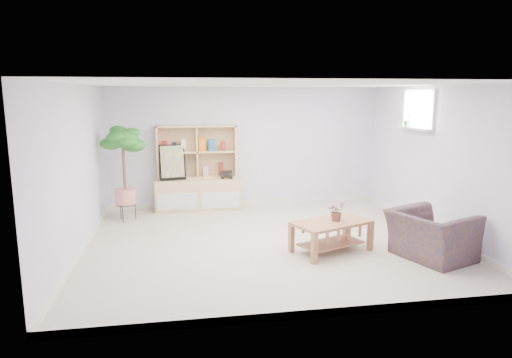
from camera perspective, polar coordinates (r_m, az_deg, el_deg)
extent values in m
cube|color=#BAB1A3|center=(7.15, 1.48, -7.84)|extent=(5.50, 5.00, 0.01)
cube|color=white|center=(6.79, 1.58, 11.75)|extent=(5.50, 5.00, 0.01)
cube|color=#DDD4FF|center=(9.32, -1.43, 4.03)|extent=(5.50, 0.01, 2.40)
cube|color=#DDD4FF|center=(4.49, 7.68, -3.15)|extent=(5.50, 0.01, 2.40)
cube|color=#DDD4FF|center=(6.90, -21.50, 1.00)|extent=(0.01, 5.00, 2.40)
cube|color=#DDD4FF|center=(7.87, 21.59, 2.09)|extent=(0.01, 5.00, 2.40)
cube|color=white|center=(8.30, 19.21, 5.98)|extent=(0.14, 1.00, 0.04)
imported|color=#1D6F23|center=(6.71, 10.01, -3.98)|extent=(0.33, 0.33, 0.28)
imported|color=#1F224B|center=(6.81, 21.08, -6.20)|extent=(1.18, 1.26, 0.76)
imported|color=#18521F|center=(8.54, 18.38, 7.03)|extent=(0.13, 0.11, 0.22)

